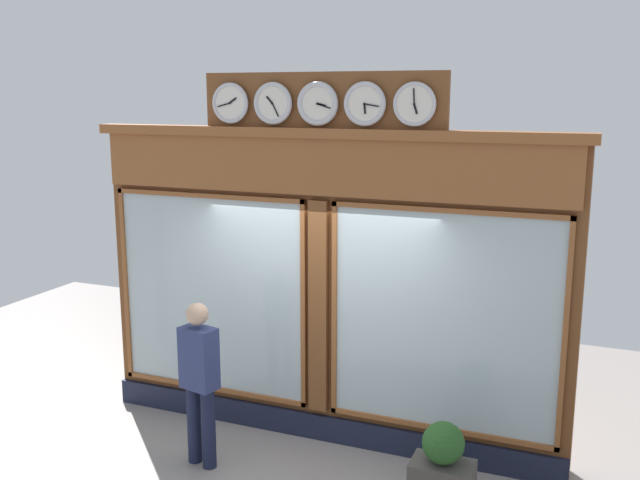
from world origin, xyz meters
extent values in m
cube|color=brown|center=(0.00, -0.15, 1.62)|extent=(5.12, 0.30, 3.23)
cube|color=#191E33|center=(0.00, 0.02, 0.14)|extent=(5.12, 0.08, 0.28)
cube|color=brown|center=(0.00, 0.04, 2.95)|extent=(5.02, 0.08, 0.57)
cube|color=brown|center=(0.00, 0.02, 3.28)|extent=(5.22, 0.20, 0.10)
cube|color=silver|center=(-1.30, 0.01, 1.48)|extent=(2.21, 0.02, 2.16)
cube|color=brown|center=(-1.30, 0.04, 2.59)|extent=(2.31, 0.04, 0.05)
cube|color=brown|center=(-1.30, 0.04, 0.37)|extent=(2.31, 0.04, 0.05)
cube|color=brown|center=(-2.43, 0.04, 1.48)|extent=(0.05, 0.04, 2.26)
cube|color=brown|center=(-0.18, 0.04, 1.48)|extent=(0.05, 0.04, 2.26)
cube|color=silver|center=(1.30, 0.01, 1.48)|extent=(2.21, 0.02, 2.16)
cube|color=brown|center=(1.30, 0.04, 2.59)|extent=(2.31, 0.04, 0.05)
cube|color=brown|center=(1.30, 0.04, 0.37)|extent=(2.31, 0.04, 0.05)
cube|color=brown|center=(2.43, 0.04, 1.48)|extent=(0.05, 0.04, 2.26)
cube|color=brown|center=(0.18, 0.04, 1.48)|extent=(0.05, 0.04, 2.26)
cube|color=brown|center=(0.00, 0.03, 1.48)|extent=(0.20, 0.10, 2.26)
cube|color=brown|center=(0.00, -0.02, 3.57)|extent=(2.56, 0.06, 0.61)
cylinder|color=white|center=(-0.97, 0.06, 3.57)|extent=(0.34, 0.02, 0.34)
torus|color=silver|center=(-0.97, 0.06, 3.57)|extent=(0.41, 0.04, 0.41)
cube|color=black|center=(-0.99, 0.07, 3.53)|extent=(0.05, 0.01, 0.09)
cube|color=black|center=(-0.97, 0.07, 3.64)|extent=(0.02, 0.01, 0.15)
sphere|color=black|center=(-0.97, 0.08, 3.57)|extent=(0.02, 0.02, 0.02)
cylinder|color=white|center=(-0.49, 0.06, 3.57)|extent=(0.34, 0.02, 0.34)
torus|color=silver|center=(-0.49, 0.06, 3.57)|extent=(0.42, 0.05, 0.42)
cube|color=black|center=(-0.49, 0.07, 3.53)|extent=(0.03, 0.01, 0.09)
cube|color=black|center=(-0.56, 0.07, 3.56)|extent=(0.15, 0.01, 0.03)
sphere|color=black|center=(-0.49, 0.08, 3.57)|extent=(0.02, 0.02, 0.02)
cylinder|color=white|center=(0.00, 0.06, 3.57)|extent=(0.34, 0.02, 0.34)
torus|color=silver|center=(0.00, 0.06, 3.57)|extent=(0.43, 0.06, 0.43)
cube|color=black|center=(-0.05, 0.07, 3.56)|extent=(0.10, 0.01, 0.04)
cube|color=black|center=(-0.07, 0.07, 3.55)|extent=(0.14, 0.01, 0.06)
sphere|color=black|center=(0.00, 0.08, 3.57)|extent=(0.02, 0.02, 0.02)
cylinder|color=white|center=(0.49, 0.06, 3.57)|extent=(0.34, 0.02, 0.34)
torus|color=silver|center=(0.49, 0.06, 3.57)|extent=(0.42, 0.05, 0.42)
cube|color=black|center=(0.52, 0.07, 3.61)|extent=(0.08, 0.01, 0.08)
cube|color=black|center=(0.45, 0.07, 3.51)|extent=(0.08, 0.01, 0.13)
sphere|color=black|center=(0.49, 0.08, 3.57)|extent=(0.02, 0.02, 0.02)
cylinder|color=white|center=(0.97, 0.06, 3.57)|extent=(0.34, 0.02, 0.34)
torus|color=silver|center=(0.97, 0.06, 3.57)|extent=(0.42, 0.04, 0.42)
cube|color=black|center=(0.93, 0.07, 3.60)|extent=(0.09, 0.01, 0.07)
cube|color=black|center=(1.04, 0.07, 3.55)|extent=(0.14, 0.01, 0.05)
sphere|color=black|center=(0.97, 0.08, 3.57)|extent=(0.02, 0.02, 0.02)
cylinder|color=#191E38|center=(0.99, 0.94, 0.41)|extent=(0.14, 0.14, 0.82)
cylinder|color=#191E38|center=(0.79, 0.98, 0.41)|extent=(0.14, 0.14, 0.82)
cube|color=navy|center=(0.89, 0.96, 1.13)|extent=(0.40, 0.29, 0.62)
sphere|color=tan|center=(0.89, 0.96, 1.58)|extent=(0.22, 0.22, 0.22)
sphere|color=#285623|center=(-1.52, 0.83, 0.64)|extent=(0.38, 0.38, 0.38)
camera|label=1|loc=(-2.70, 6.61, 3.67)|focal=39.94mm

